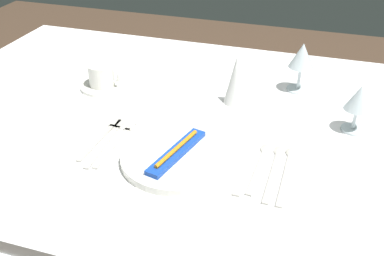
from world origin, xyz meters
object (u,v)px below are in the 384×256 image
at_px(wine_glass_centre, 359,100).
at_px(wine_glass_left, 302,58).
at_px(fork_inner, 107,141).
at_px(spoon_soup, 261,162).
at_px(dinner_knife, 247,167).
at_px(coffee_cup_left, 102,75).
at_px(spoon_dessert, 275,166).
at_px(spoon_tea, 288,168).
at_px(fork_outer, 117,142).
at_px(dinner_plate, 177,157).
at_px(toothbrush_package, 177,152).
at_px(napkin_folded, 236,80).
at_px(fork_salad, 102,137).

distance_m(wine_glass_centre, wine_glass_left, 0.25).
relative_size(fork_inner, spoon_soup, 1.09).
relative_size(dinner_knife, coffee_cup_left, 2.23).
height_order(coffee_cup_left, wine_glass_left, wine_glass_left).
bearing_deg(coffee_cup_left, spoon_dessert, -23.57).
relative_size(spoon_tea, wine_glass_centre, 1.75).
height_order(fork_outer, spoon_soup, spoon_soup).
bearing_deg(dinner_plate, dinner_knife, 7.28).
bearing_deg(wine_glass_centre, coffee_cup_left, 177.93).
relative_size(wine_glass_centre, wine_glass_left, 0.86).
bearing_deg(dinner_knife, coffee_cup_left, 151.81).
relative_size(spoon_dessert, wine_glass_left, 1.47).
height_order(spoon_tea, coffee_cup_left, coffee_cup_left).
height_order(toothbrush_package, wine_glass_centre, wine_glass_centre).
relative_size(fork_outer, fork_inner, 0.95).
relative_size(spoon_soup, coffee_cup_left, 2.02).
bearing_deg(dinner_plate, fork_inner, 172.82).
bearing_deg(dinner_plate, napkin_folded, 78.20).
xyz_separation_m(fork_salad, coffee_cup_left, (-0.13, 0.26, 0.04)).
height_order(dinner_knife, wine_glass_centre, wine_glass_centre).
distance_m(fork_outer, spoon_soup, 0.36).
distance_m(dinner_plate, fork_inner, 0.20).
xyz_separation_m(spoon_dessert, napkin_folded, (-0.16, 0.28, 0.07)).
bearing_deg(spoon_soup, spoon_tea, -5.09).
xyz_separation_m(spoon_soup, spoon_tea, (0.06, -0.01, 0.00)).
xyz_separation_m(toothbrush_package, dinner_knife, (0.17, 0.02, -0.02)).
xyz_separation_m(fork_inner, napkin_folded, (0.26, 0.30, 0.07)).
xyz_separation_m(toothbrush_package, fork_salad, (-0.22, 0.04, -0.02)).
height_order(dinner_plate, spoon_tea, dinner_plate).
height_order(dinner_plate, spoon_soup, dinner_plate).
bearing_deg(wine_glass_centre, fork_salad, -159.34).
height_order(toothbrush_package, spoon_tea, toothbrush_package).
relative_size(fork_inner, spoon_dessert, 1.01).
xyz_separation_m(coffee_cup_left, wine_glass_left, (0.58, 0.17, 0.06)).
distance_m(fork_salad, wine_glass_centre, 0.67).
distance_m(dinner_plate, dinner_knife, 0.17).
bearing_deg(dinner_plate, fork_outer, 171.19).
bearing_deg(napkin_folded, spoon_tea, -55.69).
height_order(dinner_knife, wine_glass_left, wine_glass_left).
height_order(toothbrush_package, fork_outer, toothbrush_package).
xyz_separation_m(dinner_knife, wine_glass_centre, (0.23, 0.25, 0.09)).
xyz_separation_m(dinner_knife, spoon_tea, (0.09, 0.02, 0.00)).
height_order(fork_outer, fork_inner, same).
distance_m(fork_inner, napkin_folded, 0.40).
height_order(fork_salad, spoon_dessert, spoon_dessert).
distance_m(dinner_knife, wine_glass_left, 0.46).
relative_size(fork_inner, dinner_knife, 0.99).
relative_size(dinner_knife, napkin_folded, 1.54).
height_order(fork_outer, coffee_cup_left, coffee_cup_left).
height_order(spoon_dessert, napkin_folded, napkin_folded).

